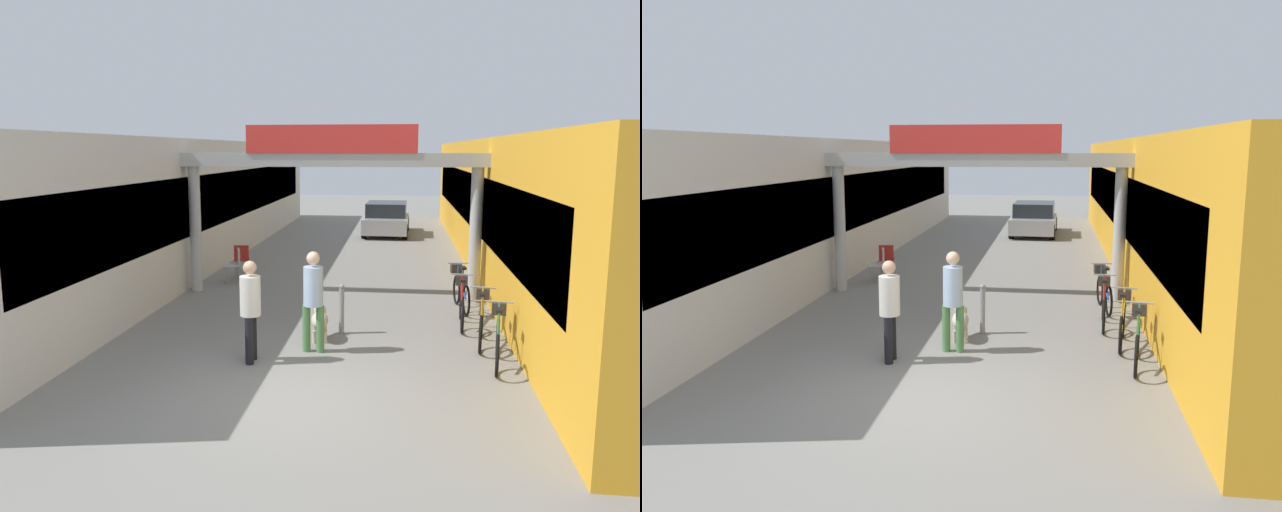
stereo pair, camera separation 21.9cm
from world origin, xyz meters
TOP-DOWN VIEW (x-y plane):
  - ground_plane at (0.00, 0.00)m, footprint 80.00×80.00m
  - storefront_left at (-5.09, 11.00)m, footprint 3.00×26.00m
  - storefront_right at (5.09, 11.00)m, footprint 3.00×26.00m
  - arcade_sign_gateway at (0.00, 6.44)m, footprint 7.40×0.47m
  - pedestrian_with_dog at (0.17, 2.12)m, footprint 0.38×0.35m
  - pedestrian_companion at (-0.77, 1.48)m, footprint 0.34×0.38m
  - dog_on_leash at (0.19, 2.89)m, footprint 0.39×0.82m
  - bicycle_green_nearest at (3.24, 1.91)m, footprint 0.46×1.68m
  - bicycle_orange_second at (3.11, 3.01)m, footprint 0.46×1.68m
  - bicycle_red_third at (2.87, 4.18)m, footprint 0.46×1.69m
  - bicycle_blue_farthest at (2.96, 5.48)m, footprint 0.46×1.69m
  - bollard_post_metal at (0.55, 3.27)m, footprint 0.10×0.10m
  - cafe_chair_aluminium_nearer at (-2.66, 7.53)m, footprint 0.51×0.51m
  - cafe_chair_red_farther at (-2.67, 8.26)m, footprint 0.46×0.46m
  - parked_car_silver at (1.06, 17.56)m, footprint 1.89×4.05m

SIDE VIEW (x-z plane):
  - ground_plane at x=0.00m, z-range 0.00..0.00m
  - dog_on_leash at x=0.19m, z-range 0.08..0.66m
  - bicycle_green_nearest at x=3.24m, z-range -0.05..0.93m
  - bicycle_orange_second at x=3.11m, z-range -0.05..0.93m
  - bicycle_red_third at x=2.87m, z-range -0.05..0.93m
  - bicycle_blue_farthest at x=2.96m, z-range -0.05..0.93m
  - bollard_post_metal at x=0.55m, z-range 0.01..0.97m
  - cafe_chair_aluminium_nearer at x=-2.66m, z-range 0.10..0.99m
  - cafe_chair_red_farther at x=-2.67m, z-range 0.10..0.99m
  - parked_car_silver at x=1.06m, z-range -0.02..1.31m
  - pedestrian_companion at x=-0.77m, z-range 0.12..1.81m
  - pedestrian_with_dog at x=0.17m, z-range 0.13..1.89m
  - storefront_left at x=-5.09m, z-range 0.00..3.73m
  - storefront_right at x=5.09m, z-range 0.00..3.73m
  - arcade_sign_gateway at x=0.00m, z-range 0.82..4.84m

